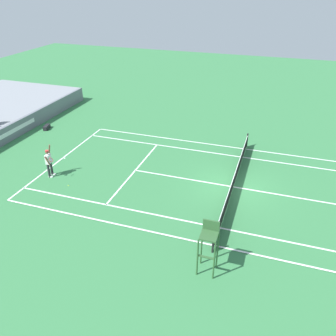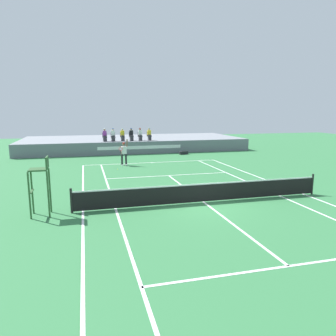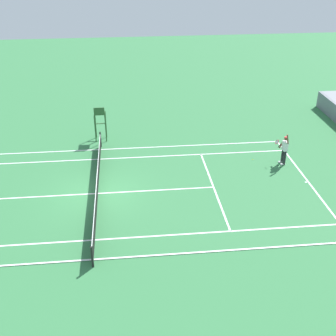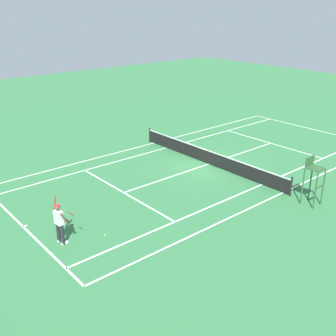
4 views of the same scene
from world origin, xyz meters
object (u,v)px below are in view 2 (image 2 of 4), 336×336
spectator_seated_3 (131,135)px  tennis_player (124,153)px  tennis_ball (118,169)px  umpire_chair (41,178)px  spectator_seated_5 (149,134)px  spectator_seated_0 (105,135)px  spectator_seated_1 (113,135)px  spectator_seated_2 (123,135)px  spectator_seated_4 (140,135)px  equipment_bag (184,153)px

spectator_seated_3 → tennis_player: 7.46m
tennis_ball → umpire_chair: bearing=-113.0°
spectator_seated_5 → umpire_chair: 20.15m
spectator_seated_0 → spectator_seated_1: bearing=0.0°
spectator_seated_0 → spectator_seated_3: 2.64m
tennis_player → umpire_chair: (-4.71, -11.17, 0.56)m
tennis_ball → umpire_chair: 10.42m
spectator_seated_2 → spectator_seated_3: size_ratio=1.00×
spectator_seated_3 → tennis_ball: spectator_seated_3 is taller
spectator_seated_1 → umpire_chair: 18.95m
spectator_seated_2 → tennis_ball: size_ratio=18.60×
spectator_seated_0 → spectator_seated_3: same height
spectator_seated_3 → spectator_seated_4: (0.90, 0.00, 0.00)m
spectator_seated_0 → tennis_ball: 9.09m
spectator_seated_1 → spectator_seated_2: 0.94m
spectator_seated_5 → umpire_chair: spectator_seated_5 is taller
spectator_seated_1 → spectator_seated_4: 2.73m
tennis_player → tennis_ball: tennis_player is taller
spectator_seated_2 → spectator_seated_0: bearing=180.0°
spectator_seated_3 → tennis_ball: size_ratio=18.60×
spectator_seated_1 → tennis_ball: spectator_seated_1 is taller
spectator_seated_1 → spectator_seated_2: (0.94, 0.00, 0.00)m
equipment_bag → spectator_seated_5: bearing=142.8°
spectator_seated_4 → spectator_seated_5: (0.95, 0.00, 0.00)m
spectator_seated_0 → spectator_seated_3: (2.64, 0.00, 0.00)m
spectator_seated_4 → equipment_bag: spectator_seated_4 is taller
spectator_seated_4 → spectator_seated_5: 0.95m
tennis_ball → spectator_seated_2: bearing=80.7°
spectator_seated_4 → tennis_player: 7.71m
spectator_seated_3 → equipment_bag: size_ratio=1.33×
spectator_seated_0 → spectator_seated_1: size_ratio=1.00×
spectator_seated_0 → spectator_seated_2: same height
tennis_ball → spectator_seated_3: bearing=75.2°
tennis_ball → equipment_bag: 9.77m
spectator_seated_5 → spectator_seated_0: bearing=180.0°
spectator_seated_3 → spectator_seated_5: same height
spectator_seated_3 → tennis_player: spectator_seated_3 is taller
spectator_seated_5 → spectator_seated_1: bearing=180.0°
spectator_seated_2 → spectator_seated_3: same height
spectator_seated_2 → spectator_seated_5: same height
spectator_seated_4 → tennis_ball: size_ratio=18.60×
spectator_seated_5 → tennis_player: (-3.51, -7.22, -0.87)m
spectator_seated_4 → equipment_bag: (3.93, -2.27, -1.71)m
spectator_seated_1 → spectator_seated_4: same height
spectator_seated_2 → umpire_chair: bearing=-106.6°
spectator_seated_5 → tennis_ball: (-4.19, -8.90, -1.83)m
spectator_seated_0 → spectator_seated_2: (1.75, 0.00, 0.00)m
spectator_seated_0 → spectator_seated_1: same height
spectator_seated_0 → spectator_seated_5: bearing=0.0°
spectator_seated_1 → spectator_seated_5: size_ratio=1.00×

